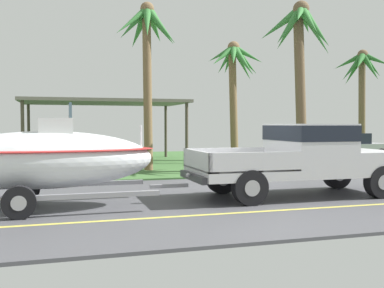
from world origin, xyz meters
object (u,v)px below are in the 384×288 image
at_px(boat_on_trailer, 44,159).
at_px(carport_awning, 104,103).
at_px(palm_tree_mid, 362,75).
at_px(parked_sedan_near, 341,148).
at_px(palm_tree_near_right, 148,41).
at_px(palm_tree_far_left, 300,43).
at_px(palm_tree_near_left, 235,70).
at_px(pickup_truck_towing, 307,155).

xyz_separation_m(boat_on_trailer, carport_awning, (2.40, 11.43, 1.72)).
bearing_deg(palm_tree_mid, parked_sedan_near, -137.99).
xyz_separation_m(palm_tree_near_right, palm_tree_far_left, (5.54, -1.79, -0.08)).
height_order(carport_awning, palm_tree_near_right, palm_tree_near_right).
bearing_deg(palm_tree_far_left, parked_sedan_near, 38.35).
height_order(parked_sedan_near, carport_awning, carport_awning).
bearing_deg(boat_on_trailer, carport_awning, 78.14).
height_order(carport_awning, palm_tree_far_left, palm_tree_far_left).
xyz_separation_m(carport_awning, palm_tree_near_left, (6.25, -0.87, 1.69)).
bearing_deg(parked_sedan_near, palm_tree_far_left, -141.65).
xyz_separation_m(pickup_truck_towing, palm_tree_near_left, (2.29, 10.56, 3.46)).
bearing_deg(carport_awning, pickup_truck_towing, -70.87).
bearing_deg(parked_sedan_near, boat_on_trailer, -147.08).
bearing_deg(palm_tree_mid, palm_tree_near_left, -171.08).
bearing_deg(pickup_truck_towing, boat_on_trailer, 180.00).
relative_size(boat_on_trailer, parked_sedan_near, 1.26).
bearing_deg(boat_on_trailer, pickup_truck_towing, -0.00).
xyz_separation_m(pickup_truck_towing, palm_tree_near_right, (-2.69, 7.17, 3.97)).
relative_size(pickup_truck_towing, parked_sedan_near, 1.20).
xyz_separation_m(boat_on_trailer, palm_tree_mid, (16.93, 11.86, 3.54)).
distance_m(carport_awning, palm_tree_far_left, 9.36).
height_order(boat_on_trailer, parked_sedan_near, boat_on_trailer).
relative_size(carport_awning, palm_tree_mid, 1.22).
height_order(boat_on_trailer, palm_tree_near_right, palm_tree_near_right).
relative_size(carport_awning, palm_tree_near_left, 1.26).
relative_size(palm_tree_near_left, palm_tree_far_left, 0.90).
bearing_deg(palm_tree_near_right, pickup_truck_towing, -69.46).
xyz_separation_m(parked_sedan_near, palm_tree_far_left, (-4.14, -3.28, 4.24)).
distance_m(boat_on_trailer, palm_tree_far_left, 11.35).
bearing_deg(palm_tree_mid, pickup_truck_towing, -131.68).
relative_size(palm_tree_mid, palm_tree_far_left, 0.93).
distance_m(boat_on_trailer, carport_awning, 11.80).
height_order(pickup_truck_towing, carport_awning, carport_awning).
bearing_deg(parked_sedan_near, palm_tree_near_right, -171.28).
bearing_deg(pickup_truck_towing, palm_tree_near_left, 77.79).
height_order(pickup_truck_towing, parked_sedan_near, pickup_truck_towing).
xyz_separation_m(palm_tree_near_left, palm_tree_far_left, (0.57, -5.19, 0.43)).
bearing_deg(palm_tree_near_left, carport_awning, 172.10).
relative_size(boat_on_trailer, palm_tree_near_right, 0.90).
bearing_deg(parked_sedan_near, carport_awning, 165.80).
bearing_deg(palm_tree_near_right, palm_tree_mid, 19.50).
height_order(pickup_truck_towing, palm_tree_mid, palm_tree_mid).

